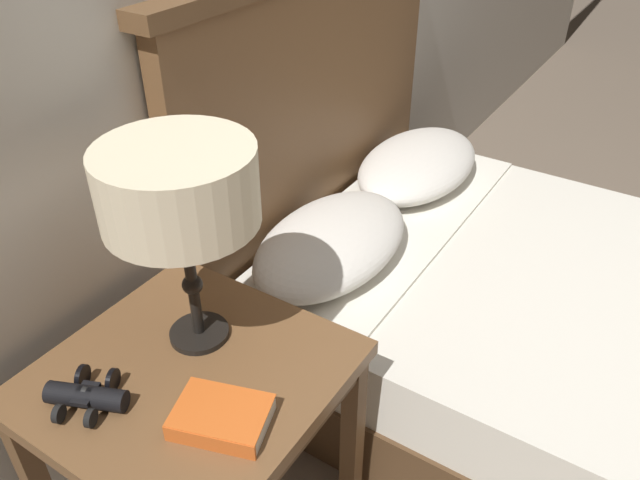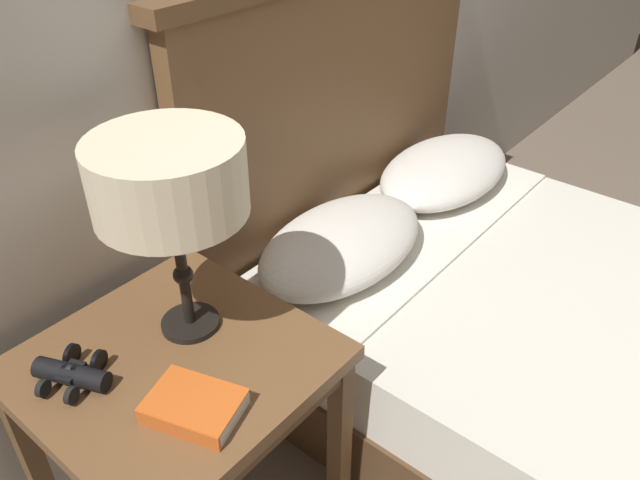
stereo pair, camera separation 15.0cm
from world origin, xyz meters
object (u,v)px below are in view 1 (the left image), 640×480
object	(u,v)px
bed	(557,324)
table_lamp	(179,191)
binoculars_pair	(87,396)
book_on_nightstand	(221,418)
nightstand	(192,397)

from	to	relation	value
bed	table_lamp	distance (m)	1.26
bed	binoculars_pair	bearing A→B (deg)	149.22
book_on_nightstand	binoculars_pair	distance (m)	0.27
table_lamp	binoculars_pair	bearing A→B (deg)	168.94
table_lamp	bed	bearing A→B (deg)	-35.69
binoculars_pair	nightstand	bearing A→B (deg)	-31.30
table_lamp	nightstand	bearing A→B (deg)	-151.40
nightstand	table_lamp	size ratio (longest dim) A/B	1.28
binoculars_pair	book_on_nightstand	bearing A→B (deg)	-68.09
book_on_nightstand	binoculars_pair	xyz separation A→B (m)	(-0.10, 0.25, 0.00)
bed	binoculars_pair	distance (m)	1.35
bed	book_on_nightstand	xyz separation A→B (m)	(-1.02, 0.42, 0.34)
nightstand	table_lamp	bearing A→B (deg)	28.60
nightstand	bed	size ratio (longest dim) A/B	0.29
book_on_nightstand	binoculars_pair	world-z (taller)	binoculars_pair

